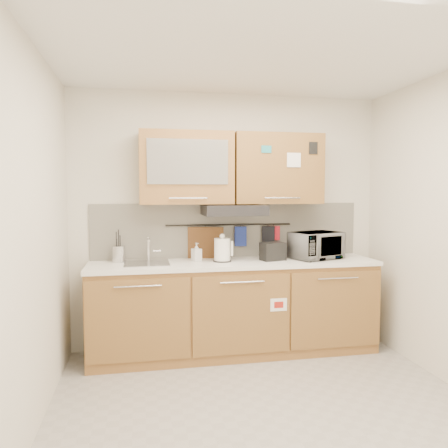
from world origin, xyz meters
name	(u,v)px	position (x,y,z in m)	size (l,w,h in m)	color
floor	(269,412)	(0.00, 0.00, 0.00)	(3.20, 3.20, 0.00)	#9E9993
ceiling	(272,46)	(0.00, 0.00, 2.60)	(3.20, 3.20, 0.00)	white
wall_back	(229,221)	(0.00, 1.50, 1.30)	(3.20, 3.20, 0.00)	silver
wall_left	(30,239)	(-1.60, 0.00, 1.30)	(3.00, 3.00, 0.00)	silver
base_cabinet	(235,313)	(0.00, 1.19, 0.41)	(2.80, 0.64, 0.88)	#9B6437
countertop	(235,263)	(0.00, 1.19, 0.90)	(2.82, 0.62, 0.04)	white
backsplash	(229,230)	(0.00, 1.49, 1.20)	(2.80, 0.02, 0.56)	silver
upper_cabinets	(232,169)	(0.00, 1.32, 1.83)	(1.82, 0.37, 0.70)	#9B6437
range_hood	(234,210)	(0.00, 1.25, 1.42)	(0.60, 0.46, 0.10)	black
sink	(147,263)	(-0.85, 1.21, 0.92)	(0.42, 0.40, 0.26)	silver
utensil_rail	(229,225)	(0.00, 1.45, 1.26)	(0.02, 0.02, 1.30)	black
utensil_crock	(119,254)	(-1.11, 1.35, 1.00)	(0.14, 0.14, 0.32)	#BCBDC1
kettle	(222,250)	(-0.12, 1.20, 1.03)	(0.20, 0.18, 0.27)	white
toaster	(273,251)	(0.38, 1.17, 1.01)	(0.26, 0.20, 0.18)	black
microwave	(316,245)	(0.85, 1.19, 1.06)	(0.49, 0.33, 0.27)	#999999
soap_bottle	(197,252)	(-0.37, 1.28, 1.01)	(0.08, 0.08, 0.18)	#999999
cutting_board	(206,249)	(-0.25, 1.44, 1.01)	(0.36, 0.03, 0.45)	brown
oven_mitt	(241,236)	(0.11, 1.44, 1.14)	(0.12, 0.03, 0.20)	navy
dark_pouch	(268,236)	(0.41, 1.44, 1.13)	(0.13, 0.04, 0.21)	black
pot_holder	(274,233)	(0.48, 1.44, 1.17)	(0.12, 0.02, 0.15)	#AD1724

